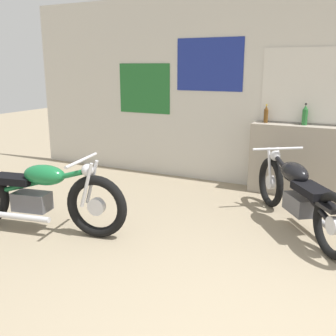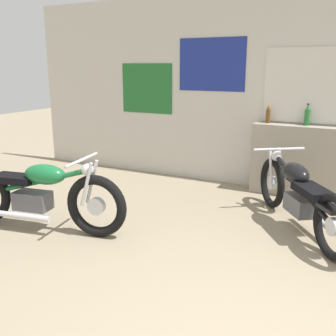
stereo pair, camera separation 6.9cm
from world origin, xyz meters
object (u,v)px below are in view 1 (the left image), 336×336
object	(u,v)px
bottle_leftmost	(266,115)
bottle_left_center	(305,115)
motorcycle_green	(37,195)
motorcycle_black	(298,194)

from	to	relation	value
bottle_leftmost	bottle_left_center	bearing A→B (deg)	1.13
motorcycle_green	motorcycle_black	xyz separation A→B (m)	(2.55, 1.32, -0.01)
bottle_leftmost	bottle_left_center	world-z (taller)	bottle_left_center
bottle_leftmost	motorcycle_black	xyz separation A→B (m)	(0.67, -1.24, -0.70)
motorcycle_green	motorcycle_black	world-z (taller)	motorcycle_green
bottle_leftmost	bottle_left_center	size ratio (longest dim) A/B	0.88
bottle_left_center	motorcycle_black	distance (m)	1.45
bottle_left_center	motorcycle_black	size ratio (longest dim) A/B	0.17
motorcycle_green	bottle_left_center	bearing A→B (deg)	46.96
bottle_left_center	motorcycle_green	distance (m)	3.58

